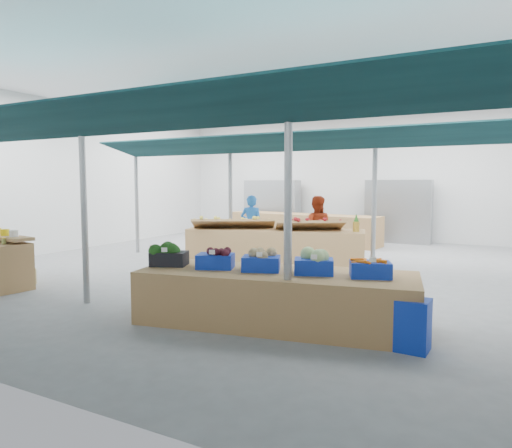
{
  "coord_description": "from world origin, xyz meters",
  "views": [
    {
      "loc": [
        4.72,
        -9.1,
        1.9
      ],
      "look_at": [
        0.81,
        -1.6,
        1.15
      ],
      "focal_mm": 32.0,
      "sensor_mm": 36.0,
      "label": 1
    }
  ],
  "objects_px": {
    "fruit_counter": "(275,248)",
    "vendor_left": "(251,226)",
    "veg_counter": "(276,298)",
    "vendor_right": "(316,229)",
    "crate_stack": "(407,324)"
  },
  "relations": [
    {
      "from": "fruit_counter",
      "to": "crate_stack",
      "type": "height_order",
      "value": "fruit_counter"
    },
    {
      "from": "veg_counter",
      "to": "vendor_left",
      "type": "xyz_separation_m",
      "value": [
        -3.06,
        5.02,
        0.44
      ]
    },
    {
      "from": "crate_stack",
      "to": "vendor_left",
      "type": "relative_size",
      "value": 0.37
    },
    {
      "from": "veg_counter",
      "to": "fruit_counter",
      "type": "bearing_deg",
      "value": 105.07
    },
    {
      "from": "veg_counter",
      "to": "vendor_left",
      "type": "relative_size",
      "value": 2.31
    },
    {
      "from": "veg_counter",
      "to": "vendor_right",
      "type": "xyz_separation_m",
      "value": [
        -1.26,
        5.02,
        0.44
      ]
    },
    {
      "from": "fruit_counter",
      "to": "veg_counter",
      "type": "bearing_deg",
      "value": -78.72
    },
    {
      "from": "vendor_right",
      "to": "crate_stack",
      "type": "bearing_deg",
      "value": 105.93
    },
    {
      "from": "crate_stack",
      "to": "vendor_left",
      "type": "height_order",
      "value": "vendor_left"
    },
    {
      "from": "fruit_counter",
      "to": "vendor_left",
      "type": "relative_size",
      "value": 2.5
    },
    {
      "from": "veg_counter",
      "to": "vendor_right",
      "type": "bearing_deg",
      "value": 93.77
    },
    {
      "from": "fruit_counter",
      "to": "crate_stack",
      "type": "xyz_separation_m",
      "value": [
        3.59,
        -4.08,
        -0.13
      ]
    },
    {
      "from": "veg_counter",
      "to": "fruit_counter",
      "type": "relative_size",
      "value": 0.92
    },
    {
      "from": "fruit_counter",
      "to": "vendor_left",
      "type": "distance_m",
      "value": 1.67
    },
    {
      "from": "fruit_counter",
      "to": "crate_stack",
      "type": "bearing_deg",
      "value": -62.73
    }
  ]
}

